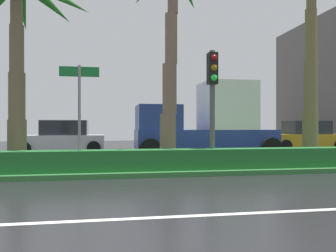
# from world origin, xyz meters

# --- Properties ---
(ground_plane) EXTENTS (90.00, 42.00, 0.10)m
(ground_plane) POSITION_xyz_m (0.00, 9.00, -0.05)
(ground_plane) COLOR black
(near_lane_divider_stripe) EXTENTS (81.00, 0.14, 0.01)m
(near_lane_divider_stripe) POSITION_xyz_m (0.00, 2.00, 0.00)
(near_lane_divider_stripe) COLOR white
(near_lane_divider_stripe) RESTS_ON ground_plane
(median_strip) EXTENTS (85.50, 4.00, 0.15)m
(median_strip) POSITION_xyz_m (0.00, 8.00, 0.07)
(median_strip) COLOR #2D6B33
(median_strip) RESTS_ON ground_plane
(median_hedge) EXTENTS (76.50, 0.70, 0.60)m
(median_hedge) POSITION_xyz_m (0.00, 6.60, 0.45)
(median_hedge) COLOR #1E6028
(median_hedge) RESTS_ON median_strip
(palm_tree_centre_left) EXTENTS (4.70, 4.54, 6.49)m
(palm_tree_centre_left) POSITION_xyz_m (-2.05, 8.06, 5.18)
(palm_tree_centre_left) COLOR brown
(palm_tree_centre_left) RESTS_ON median_strip
(traffic_signal_median_right) EXTENTS (0.28, 0.43, 3.60)m
(traffic_signal_median_right) POSITION_xyz_m (3.93, 6.71, 2.63)
(traffic_signal_median_right) COLOR #4C4C47
(traffic_signal_median_right) RESTS_ON median_strip
(street_name_sign) EXTENTS (1.10, 0.08, 3.00)m
(street_name_sign) POSITION_xyz_m (-0.01, 6.58, 2.08)
(street_name_sign) COLOR slate
(street_name_sign) RESTS_ON median_strip
(car_in_traffic_second) EXTENTS (4.30, 2.02, 1.72)m
(car_in_traffic_second) POSITION_xyz_m (-1.52, 15.03, 0.83)
(car_in_traffic_second) COLOR silver
(car_in_traffic_second) RESTS_ON ground_plane
(box_truck_lead) EXTENTS (6.40, 2.64, 3.46)m
(box_truck_lead) POSITION_xyz_m (5.29, 11.99, 1.55)
(box_truck_lead) COLOR navy
(box_truck_lead) RESTS_ON ground_plane
(car_in_traffic_third) EXTENTS (4.30, 2.02, 1.72)m
(car_in_traffic_third) POSITION_xyz_m (12.04, 14.85, 0.83)
(car_in_traffic_third) COLOR #B28C1E
(car_in_traffic_third) RESTS_ON ground_plane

